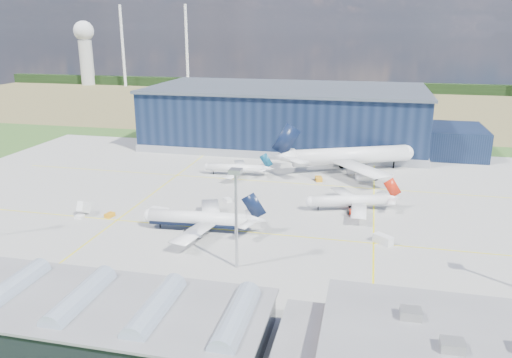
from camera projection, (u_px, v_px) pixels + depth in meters
name	position (u px, v px, depth m)	size (l,w,h in m)	color
ground	(230.00, 216.00, 142.28)	(600.00, 600.00, 0.00)	#2F5921
apron	(239.00, 205.00, 151.60)	(220.00, 160.00, 0.08)	#9A9A95
farmland	(316.00, 104.00, 347.31)	(600.00, 220.00, 0.01)	olive
treeline	(327.00, 86.00, 420.70)	(600.00, 8.00, 8.00)	black
horizon_dressing	(114.00, 47.00, 447.50)	(440.20, 18.00, 70.00)	white
hangar	(292.00, 119.00, 226.63)	(145.00, 62.00, 26.10)	#0F1B33
glass_concourse	(101.00, 316.00, 86.66)	(78.00, 23.00, 8.60)	black
light_mast_center	(236.00, 203.00, 107.67)	(2.60, 2.60, 23.00)	#B5B7BD
airliner_navy	(198.00, 211.00, 130.61)	(33.95, 33.21, 11.07)	white
airliner_red	(349.00, 195.00, 145.59)	(28.97, 28.34, 9.45)	white
airliner_widebody	(351.00, 147.00, 184.23)	(56.31, 55.08, 18.36)	white
airliner_regional	(235.00, 164.00, 180.33)	(25.94, 25.38, 8.46)	white
gse_tug_a	(8.00, 267.00, 110.69)	(2.44, 4.00, 1.66)	orange
gse_tug_b	(110.00, 215.00, 141.54)	(1.82, 2.74, 1.19)	orange
gse_van_a	(160.00, 212.00, 142.37)	(2.34, 5.37, 2.34)	white
gse_van_b	(383.00, 239.00, 124.05)	(2.25, 4.91, 2.25)	white
gse_tug_c	(319.00, 179.00, 174.60)	(2.17, 3.47, 1.52)	orange
gse_cart_b	(228.00, 200.00, 153.86)	(1.82, 2.73, 1.18)	white
airstair	(84.00, 210.00, 142.70)	(1.85, 4.62, 2.95)	white
car_b	(379.00, 317.00, 92.10)	(1.15, 3.29, 1.09)	#99999E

